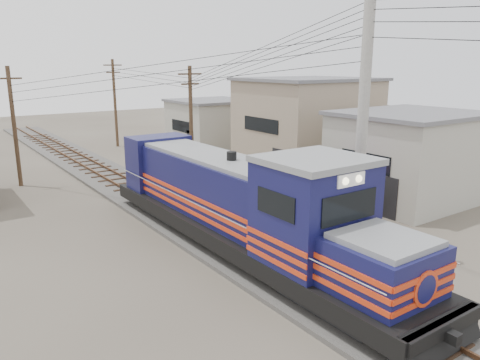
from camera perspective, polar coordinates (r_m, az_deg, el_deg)
ground at (r=16.86m, az=4.39°, el=-10.97°), size 120.00×120.00×0.00m
ballast at (r=24.87m, az=-10.36°, el=-2.65°), size 3.60×70.00×0.16m
track at (r=24.82m, az=-10.37°, el=-2.26°), size 1.15×70.00×0.12m
locomotive at (r=17.79m, az=0.14°, el=-3.24°), size 3.15×17.16×4.25m
utility_pole_main at (r=17.54m, az=14.70°, el=6.64°), size 0.40×0.40×10.00m
wooden_pole_mid at (r=29.65m, az=-5.99°, el=7.27°), size 1.60×0.24×7.00m
wooden_pole_far at (r=42.47m, az=-15.00°, el=9.23°), size 1.60×0.24×7.50m
wooden_pole_left at (r=30.34m, az=-25.84°, el=6.11°), size 1.60×0.24×7.00m
power_lines at (r=22.44m, az=-9.88°, el=14.96°), size 9.65×19.00×3.30m
shophouse_front at (r=26.33m, az=19.94°, el=2.76°), size 7.35×6.30×4.70m
shophouse_mid at (r=32.82m, az=8.17°, el=6.85°), size 8.40×7.35×6.20m
shophouse_back at (r=39.96m, az=-3.37°, el=6.78°), size 6.30×6.30×4.20m
billboard at (r=20.49m, az=10.92°, el=0.23°), size 1.99×0.72×3.16m
market_umbrella at (r=22.87m, az=12.87°, el=1.28°), size 2.35×2.35×2.51m
vendor at (r=25.11m, az=10.16°, el=-0.91°), size 0.65×0.59×1.49m
plant_nursery at (r=23.65m, az=6.79°, el=-2.40°), size 3.37×3.03×1.14m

